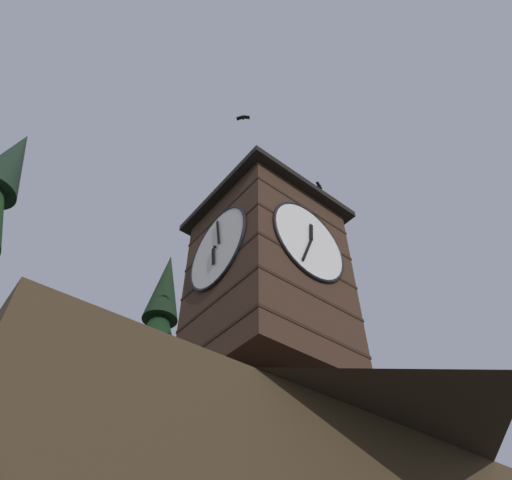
{
  "coord_description": "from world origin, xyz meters",
  "views": [
    {
      "loc": [
        8.57,
        8.79,
        1.73
      ],
      "look_at": [
        1.15,
        -0.47,
        13.19
      ],
      "focal_mm": 31.33,
      "sensor_mm": 36.0,
      "label": 1
    }
  ],
  "objects_px": {
    "flying_bird_high": "(243,118)",
    "clock_tower": "(267,276)",
    "flying_bird_low": "(319,186)",
    "pine_tree_behind": "(132,475)"
  },
  "relations": [
    {
      "from": "flying_bird_high",
      "to": "flying_bird_low",
      "type": "xyz_separation_m",
      "value": [
        -6.3,
        -1.59,
        1.82
      ]
    },
    {
      "from": "pine_tree_behind",
      "to": "clock_tower",
      "type": "bearing_deg",
      "value": 91.08
    },
    {
      "from": "pine_tree_behind",
      "to": "flying_bird_high",
      "type": "xyz_separation_m",
      "value": [
        1.84,
        8.81,
        11.64
      ]
    },
    {
      "from": "clock_tower",
      "to": "pine_tree_behind",
      "type": "height_order",
      "value": "pine_tree_behind"
    },
    {
      "from": "clock_tower",
      "to": "flying_bird_low",
      "type": "bearing_deg",
      "value": -172.1
    },
    {
      "from": "pine_tree_behind",
      "to": "flying_bird_high",
      "type": "relative_size",
      "value": 35.25
    },
    {
      "from": "clock_tower",
      "to": "pine_tree_behind",
      "type": "xyz_separation_m",
      "value": [
        0.15,
        -7.82,
        -4.64
      ]
    },
    {
      "from": "flying_bird_high",
      "to": "flying_bird_low",
      "type": "height_order",
      "value": "flying_bird_low"
    },
    {
      "from": "flying_bird_high",
      "to": "clock_tower",
      "type": "bearing_deg",
      "value": -153.54
    },
    {
      "from": "pine_tree_behind",
      "to": "flying_bird_high",
      "type": "bearing_deg",
      "value": 78.2
    }
  ]
}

